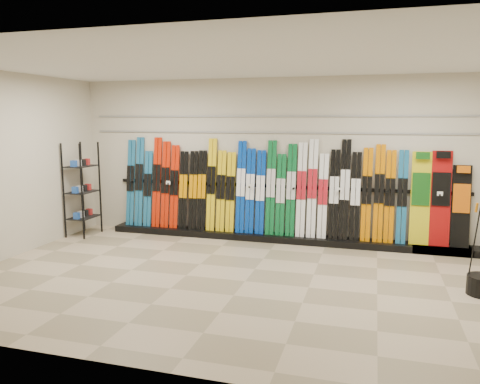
# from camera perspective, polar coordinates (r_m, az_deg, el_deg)

# --- Properties ---
(floor) EXTENTS (8.00, 8.00, 0.00)m
(floor) POSITION_cam_1_polar(r_m,az_deg,el_deg) (6.66, 0.63, -10.82)
(floor) COLOR gray
(floor) RESTS_ON ground
(back_wall) EXTENTS (8.00, 0.00, 8.00)m
(back_wall) POSITION_cam_1_polar(r_m,az_deg,el_deg) (8.74, 5.03, 3.95)
(back_wall) COLOR beige
(back_wall) RESTS_ON floor
(left_wall) EXTENTS (0.00, 5.00, 5.00)m
(left_wall) POSITION_cam_1_polar(r_m,az_deg,el_deg) (8.32, -26.99, 2.77)
(left_wall) COLOR beige
(left_wall) RESTS_ON floor
(ceiling) EXTENTS (8.00, 8.00, 0.00)m
(ceiling) POSITION_cam_1_polar(r_m,az_deg,el_deg) (6.32, 0.68, 15.74)
(ceiling) COLOR silver
(ceiling) RESTS_ON back_wall
(ski_rack_base) EXTENTS (8.00, 0.40, 0.12)m
(ski_rack_base) POSITION_cam_1_polar(r_m,az_deg,el_deg) (8.73, 6.08, -5.67)
(ski_rack_base) COLOR black
(ski_rack_base) RESTS_ON floor
(skis) EXTENTS (5.38, 0.25, 1.78)m
(skis) POSITION_cam_1_polar(r_m,az_deg,el_deg) (8.75, 1.87, 0.27)
(skis) COLOR #185A87
(skis) RESTS_ON ski_rack_base
(snowboards) EXTENTS (0.95, 0.25, 1.60)m
(snowboards) POSITION_cam_1_polar(r_m,az_deg,el_deg) (8.58, 23.10, -0.98)
(snowboards) COLOR gold
(snowboards) RESTS_ON ski_rack_base
(accessory_rack) EXTENTS (0.40, 0.60, 1.80)m
(accessory_rack) POSITION_cam_1_polar(r_m,az_deg,el_deg) (9.55, -18.69, 0.32)
(accessory_rack) COLOR black
(accessory_rack) RESTS_ON floor
(slatwall_rail_0) EXTENTS (7.60, 0.02, 0.03)m
(slatwall_rail_0) POSITION_cam_1_polar(r_m,az_deg,el_deg) (8.69, 5.05, 7.23)
(slatwall_rail_0) COLOR gray
(slatwall_rail_0) RESTS_ON back_wall
(slatwall_rail_1) EXTENTS (7.60, 0.02, 0.03)m
(slatwall_rail_1) POSITION_cam_1_polar(r_m,az_deg,el_deg) (8.69, 5.08, 9.21)
(slatwall_rail_1) COLOR gray
(slatwall_rail_1) RESTS_ON back_wall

